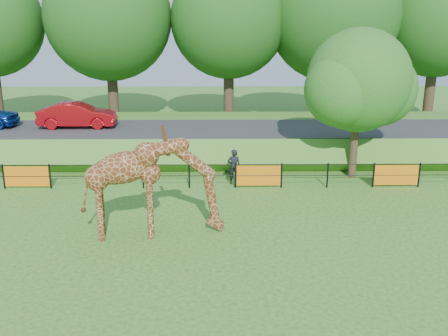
# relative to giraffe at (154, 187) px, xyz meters

# --- Properties ---
(ground) EXTENTS (90.00, 90.00, 0.00)m
(ground) POSITION_rel_giraffe_xyz_m (0.88, -3.03, -1.67)
(ground) COLOR #2D6318
(ground) RESTS_ON ground
(giraffe) EXTENTS (4.75, 1.46, 3.34)m
(giraffe) POSITION_rel_giraffe_xyz_m (0.00, 0.00, 0.00)
(giraffe) COLOR #5D2B13
(giraffe) RESTS_ON ground
(perimeter_fence) EXTENTS (28.07, 0.10, 1.10)m
(perimeter_fence) POSITION_rel_giraffe_xyz_m (0.88, 4.97, -1.12)
(perimeter_fence) COLOR black
(perimeter_fence) RESTS_ON ground
(embankment) EXTENTS (40.00, 9.00, 1.30)m
(embankment) POSITION_rel_giraffe_xyz_m (0.88, 12.47, -1.02)
(embankment) COLOR #2D6318
(embankment) RESTS_ON ground
(road) EXTENTS (40.00, 5.00, 0.12)m
(road) POSITION_rel_giraffe_xyz_m (0.88, 10.97, -0.31)
(road) COLOR #2F2F32
(road) RESTS_ON embankment
(car_red) EXTENTS (4.19, 1.55, 1.37)m
(car_red) POSITION_rel_giraffe_xyz_m (-5.52, 11.29, 0.43)
(car_red) COLOR #AF0C12
(car_red) RESTS_ON road
(visitor) EXTENTS (0.61, 0.43, 1.59)m
(visitor) POSITION_rel_giraffe_xyz_m (2.83, 5.53, -0.88)
(visitor) COLOR black
(visitor) RESTS_ON ground
(tree_east) EXTENTS (5.40, 4.71, 6.76)m
(tree_east) POSITION_rel_giraffe_xyz_m (8.47, 6.60, 2.61)
(tree_east) COLOR #342417
(tree_east) RESTS_ON ground
(bg_tree_line) EXTENTS (37.30, 8.80, 11.82)m
(bg_tree_line) POSITION_rel_giraffe_xyz_m (2.77, 18.97, 5.52)
(bg_tree_line) COLOR #342417
(bg_tree_line) RESTS_ON ground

